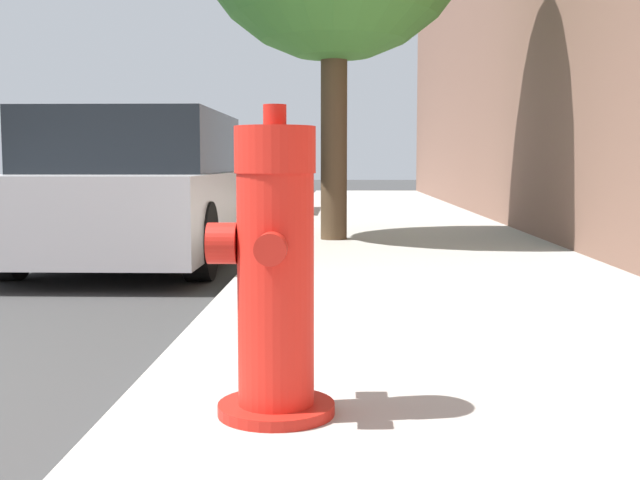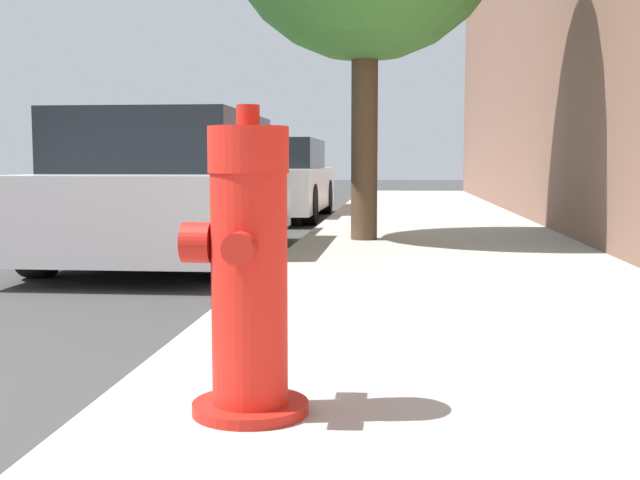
# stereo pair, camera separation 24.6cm
# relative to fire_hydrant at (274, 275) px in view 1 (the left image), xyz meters

# --- Properties ---
(sidewalk_slab) EXTENTS (2.77, 40.00, 0.13)m
(sidewalk_slab) POSITION_rel_fire_hydrant_xyz_m (0.86, -0.12, -0.50)
(sidewalk_slab) COLOR #A8A59E
(sidewalk_slab) RESTS_ON ground_plane
(fire_hydrant) EXTENTS (0.39, 0.38, 0.95)m
(fire_hydrant) POSITION_rel_fire_hydrant_xyz_m (0.00, 0.00, 0.00)
(fire_hydrant) COLOR red
(fire_hydrant) RESTS_ON sidewalk_slab
(parked_car_near) EXTENTS (1.70, 4.13, 1.36)m
(parked_car_near) POSITION_rel_fire_hydrant_xyz_m (-1.64, 4.93, 0.08)
(parked_car_near) COLOR #B7B7BC
(parked_car_near) RESTS_ON ground_plane
(parked_car_mid) EXTENTS (1.76, 4.25, 1.28)m
(parked_car_mid) POSITION_rel_fire_hydrant_xyz_m (-1.60, 10.46, 0.06)
(parked_car_mid) COLOR silver
(parked_car_mid) RESTS_ON ground_plane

